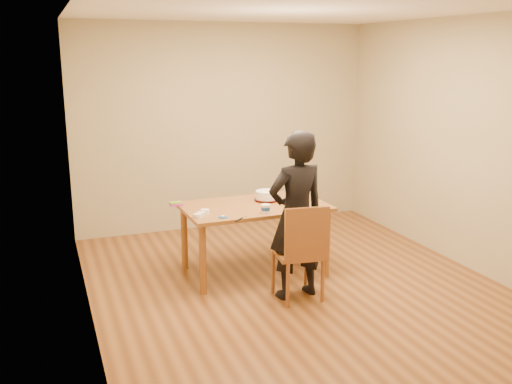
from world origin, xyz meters
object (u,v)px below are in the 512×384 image
object	(u,v)px
cake	(266,195)
dining_chair	(298,253)
person	(296,216)
dining_table	(254,207)
cake_plate	(266,200)

from	to	relation	value
cake	dining_chair	bearing A→B (deg)	-92.46
dining_chair	person	xyz separation A→B (m)	(0.00, 0.05, 0.36)
dining_table	cake	size ratio (longest dim) A/B	6.27
dining_table	cake	world-z (taller)	cake
dining_chair	person	distance (m)	0.36
dining_chair	cake	size ratio (longest dim) A/B	1.74
dining_chair	cake_plate	distance (m)	0.95
dining_chair	cake_plate	world-z (taller)	cake_plate
dining_table	cake_plate	size ratio (longest dim) A/B	5.69
dining_chair	dining_table	bearing A→B (deg)	108.70
cake_plate	cake	distance (m)	0.05
cake_plate	dining_table	bearing A→B (deg)	-146.38
dining_table	person	size ratio (longest dim) A/B	0.93
cake	person	world-z (taller)	person
dining_table	dining_chair	size ratio (longest dim) A/B	3.59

